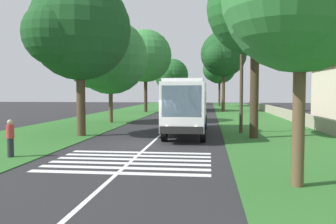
{
  "coord_description": "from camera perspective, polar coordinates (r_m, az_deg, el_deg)",
  "views": [
    {
      "loc": [
        -19.75,
        -3.31,
        2.97
      ],
      "look_at": [
        4.42,
        -0.54,
        1.6
      ],
      "focal_mm": 38.6,
      "sensor_mm": 36.0,
      "label": 1
    }
  ],
  "objects": [
    {
      "name": "ground",
      "position": [
        20.24,
        -2.96,
        -5.22
      ],
      "size": [
        160.0,
        160.0,
        0.0
      ],
      "primitive_type": "plane",
      "color": "#262628"
    },
    {
      "name": "grass_verge_left",
      "position": [
        36.73,
        -11.75,
        -1.45
      ],
      "size": [
        120.0,
        8.0,
        0.04
      ],
      "primitive_type": "cube",
      "color": "#2D6628",
      "rests_on": "ground"
    },
    {
      "name": "grass_verge_right",
      "position": [
        35.21,
        14.5,
        -1.68
      ],
      "size": [
        120.0,
        8.0,
        0.04
      ],
      "primitive_type": "cube",
      "color": "#2D6628",
      "rests_on": "ground"
    },
    {
      "name": "centre_line",
      "position": [
        35.03,
        1.09,
        -1.63
      ],
      "size": [
        110.0,
        0.16,
        0.01
      ],
      "primitive_type": "cube",
      "color": "silver",
      "rests_on": "ground"
    },
    {
      "name": "coach_bus",
      "position": [
        25.26,
        3.11,
        1.35
      ],
      "size": [
        11.16,
        2.62,
        3.73
      ],
      "color": "white",
      "rests_on": "ground"
    },
    {
      "name": "zebra_crossing",
      "position": [
        15.62,
        -5.88,
        -7.75
      ],
      "size": [
        4.95,
        6.8,
        0.01
      ],
      "color": "silver",
      "rests_on": "ground"
    },
    {
      "name": "trailing_car_0",
      "position": [
        45.26,
        0.07,
        0.31
      ],
      "size": [
        4.3,
        1.78,
        1.43
      ],
      "color": "gray",
      "rests_on": "ground"
    },
    {
      "name": "trailing_car_1",
      "position": [
        51.73,
        0.98,
        0.67
      ],
      "size": [
        4.3,
        1.78,
        1.43
      ],
      "color": "#B21E1E",
      "rests_on": "ground"
    },
    {
      "name": "trailing_minibus_0",
      "position": [
        59.53,
        4.98,
        1.84
      ],
      "size": [
        6.0,
        2.14,
        2.53
      ],
      "color": "teal",
      "rests_on": "ground"
    },
    {
      "name": "roadside_tree_left_0",
      "position": [
        34.88,
        -9.49,
        8.27
      ],
      "size": [
        8.53,
        7.09,
        9.77
      ],
      "color": "brown",
      "rests_on": "grass_verge_left"
    },
    {
      "name": "roadside_tree_left_1",
      "position": [
        25.21,
        -13.87,
        12.06
      ],
      "size": [
        7.99,
        6.7,
        10.39
      ],
      "color": "#4C3826",
      "rests_on": "grass_verge_left"
    },
    {
      "name": "roadside_tree_left_2",
      "position": [
        83.1,
        0.48,
        5.73
      ],
      "size": [
        8.95,
        7.46,
        10.49
      ],
      "color": "#4C3826",
      "rests_on": "grass_verge_left"
    },
    {
      "name": "roadside_tree_left_3",
      "position": [
        53.11,
        -3.74,
        8.56
      ],
      "size": [
        9.37,
        7.58,
        11.9
      ],
      "color": "#3D2D1E",
      "rests_on": "grass_verge_left"
    },
    {
      "name": "roadside_tree_right_0",
      "position": [
        23.92,
        13.19,
        15.44
      ],
      "size": [
        7.2,
        6.08,
        11.25
      ],
      "color": "#3D2D1E",
      "rests_on": "grass_verge_right"
    },
    {
      "name": "roadside_tree_right_1",
      "position": [
        73.81,
        7.97,
        6.81
      ],
      "size": [
        8.03,
        6.59,
        11.03
      ],
      "color": "#3D2D1E",
      "rests_on": "grass_verge_right"
    },
    {
      "name": "roadside_tree_right_3",
      "position": [
        54.12,
        8.64,
        8.9
      ],
      "size": [
        7.59,
        6.71,
        11.83
      ],
      "color": "#4C3826",
      "rests_on": "grass_verge_right"
    },
    {
      "name": "utility_pole",
      "position": [
        26.18,
        11.55,
        6.53
      ],
      "size": [
        0.24,
        1.4,
        8.65
      ],
      "color": "#473828",
      "rests_on": "grass_verge_right"
    },
    {
      "name": "roadside_wall",
      "position": [
        40.68,
        18.29,
        -0.34
      ],
      "size": [
        70.0,
        0.4,
        1.03
      ],
      "primitive_type": "cube",
      "color": "#9E937F",
      "rests_on": "grass_verge_right"
    },
    {
      "name": "pedestrian",
      "position": [
        17.67,
        -23.64,
        -3.76
      ],
      "size": [
        0.34,
        0.34,
        1.69
      ],
      "color": "#26262D",
      "rests_on": "grass_verge_left"
    }
  ]
}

